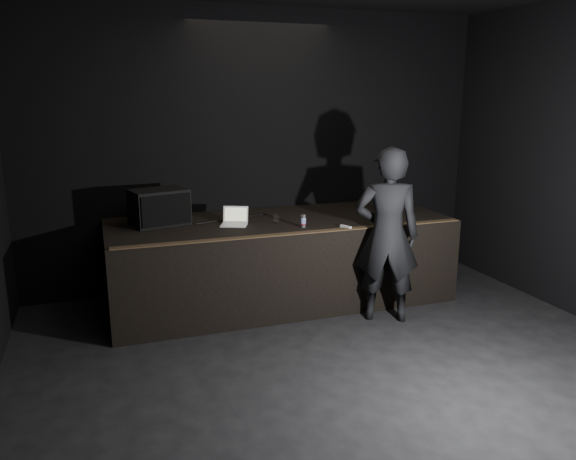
{
  "coord_description": "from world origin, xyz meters",
  "views": [
    {
      "loc": [
        -2.03,
        -3.43,
        2.45
      ],
      "look_at": [
        -0.05,
        2.3,
        0.97
      ],
      "focal_mm": 35.0,
      "sensor_mm": 36.0,
      "label": 1
    }
  ],
  "objects_px": {
    "stage_monitor": "(159,207)",
    "laptop": "(235,220)",
    "person": "(387,235)",
    "stage_riser": "(280,260)",
    "beer_can": "(303,221)"
  },
  "relations": [
    {
      "from": "stage_riser",
      "to": "stage_monitor",
      "type": "xyz_separation_m",
      "value": [
        -1.37,
        0.2,
        0.7
      ]
    },
    {
      "from": "stage_riser",
      "to": "beer_can",
      "type": "bearing_deg",
      "value": -75.05
    },
    {
      "from": "stage_riser",
      "to": "person",
      "type": "relative_size",
      "value": 2.08
    },
    {
      "from": "stage_monitor",
      "to": "beer_can",
      "type": "bearing_deg",
      "value": -38.25
    },
    {
      "from": "stage_monitor",
      "to": "laptop",
      "type": "distance_m",
      "value": 0.86
    },
    {
      "from": "person",
      "to": "laptop",
      "type": "bearing_deg",
      "value": -6.5
    },
    {
      "from": "laptop",
      "to": "stage_riser",
      "type": "bearing_deg",
      "value": 31.38
    },
    {
      "from": "laptop",
      "to": "beer_can",
      "type": "xyz_separation_m",
      "value": [
        0.69,
        -0.38,
        0.02
      ]
    },
    {
      "from": "stage_monitor",
      "to": "person",
      "type": "xyz_separation_m",
      "value": [
        2.28,
        -1.15,
        -0.24
      ]
    },
    {
      "from": "stage_monitor",
      "to": "person",
      "type": "distance_m",
      "value": 2.56
    },
    {
      "from": "stage_riser",
      "to": "person",
      "type": "bearing_deg",
      "value": -46.26
    },
    {
      "from": "stage_riser",
      "to": "laptop",
      "type": "distance_m",
      "value": 0.79
    },
    {
      "from": "laptop",
      "to": "person",
      "type": "relative_size",
      "value": 0.19
    },
    {
      "from": "beer_can",
      "to": "stage_riser",
      "type": "bearing_deg",
      "value": 104.95
    },
    {
      "from": "person",
      "to": "stage_riser",
      "type": "bearing_deg",
      "value": -22.23
    }
  ]
}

